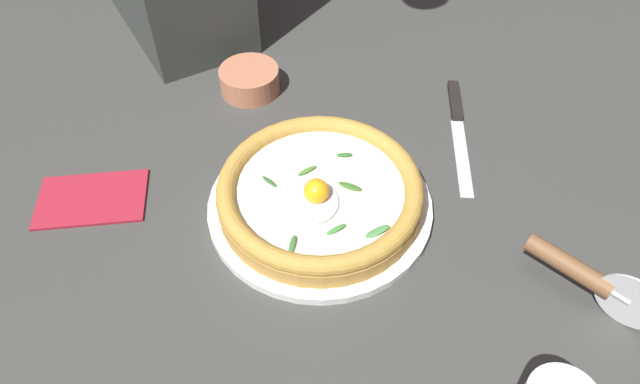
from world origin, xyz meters
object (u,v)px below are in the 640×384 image
(pizza, at_px, (320,192))
(side_bowl, at_px, (250,80))
(pizza_cutter, at_px, (585,275))
(folded_napkin, at_px, (91,198))
(table_knife, at_px, (457,118))

(pizza, relative_size, side_bowl, 2.80)
(pizza_cutter, xyz_separation_m, folded_napkin, (0.26, 0.55, -0.03))
(table_knife, bearing_deg, pizza, 117.75)
(side_bowl, xyz_separation_m, table_knife, (-0.14, -0.29, -0.02))
(pizza, bearing_deg, side_bowl, 11.81)
(side_bowl, distance_m, folded_napkin, 0.30)
(table_knife, xyz_separation_m, folded_napkin, (-0.05, 0.53, 0.00))
(side_bowl, bearing_deg, table_knife, -115.19)
(pizza, xyz_separation_m, side_bowl, (0.26, 0.05, -0.01))
(pizza_cutter, bearing_deg, folded_napkin, 64.23)
(pizza_cutter, relative_size, folded_napkin, 0.97)
(pizza, xyz_separation_m, folded_napkin, (0.08, 0.29, -0.03))
(table_knife, bearing_deg, pizza_cutter, -176.12)
(pizza_cutter, distance_m, table_knife, 0.31)
(pizza_cutter, height_order, folded_napkin, pizza_cutter)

